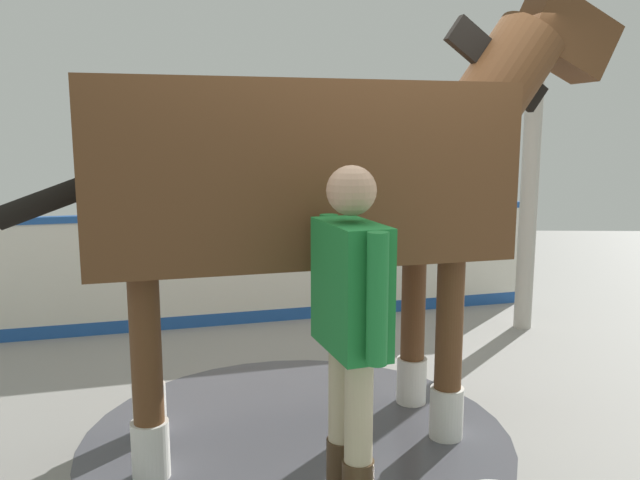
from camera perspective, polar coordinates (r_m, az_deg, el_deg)
The scene contains 6 objects.
ground_plane at distance 4.27m, azimuth 1.79°, elevation -15.74°, with size 16.00×16.00×0.02m, color gray.
wet_patch at distance 4.08m, azimuth -2.04°, elevation -16.83°, with size 2.58×2.58×0.00m, color #4C4C54.
barrier_wall at distance 6.15m, azimuth -7.19°, elevation -2.83°, with size 1.80×5.75×1.09m.
roof_post_near at distance 6.15m, azimuth 18.07°, elevation 4.45°, with size 0.16×0.16×2.63m, color #B7B2A8.
horse at distance 3.69m, azimuth -0.47°, elevation 5.69°, with size 1.56×3.51×2.68m.
handler at distance 2.97m, azimuth 2.71°, elevation -7.14°, with size 0.64×0.38×1.67m.
Camera 1 is at (-3.86, 0.03, 1.82)m, focal length 36.14 mm.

